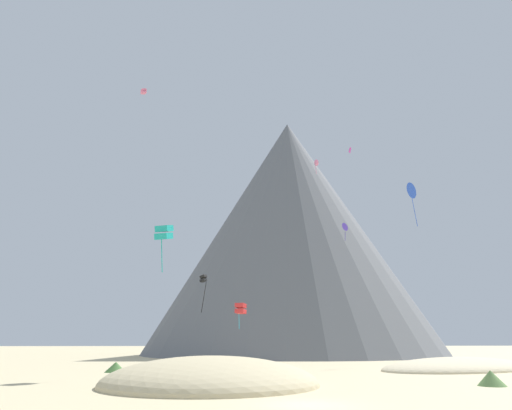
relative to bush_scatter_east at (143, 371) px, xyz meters
The scene contains 17 objects.
ground_plane 25.19m from the bush_scatter_east, 61.30° to the right, with size 400.00×400.00×0.00m, color beige.
dune_foreground_left 32.88m from the bush_scatter_east, ahead, with size 20.35×10.85×2.56m, color beige.
dune_foreground_right 7.23m from the bush_scatter_east, ahead, with size 16.98×9.46×2.05m, color beige.
dune_midground 13.95m from the bush_scatter_east, 60.31° to the right, with size 15.01×15.36×3.97m, color #CCBA8E.
bush_scatter_east is the anchor object (origin of this frame).
bush_far_right 29.63m from the bush_scatter_east, 27.15° to the right, with size 1.91×1.91×1.04m, color #668C4C.
bush_far_left 3.39m from the bush_scatter_east, 151.04° to the left, with size 2.07×2.07×0.97m, color #477238.
rock_massif 63.63m from the bush_scatter_east, 68.47° to the left, with size 88.91×88.91×53.61m.
kite_rainbow_high 45.31m from the bush_scatter_east, 108.29° to the left, with size 1.06×1.04×0.91m.
kite_pink_high 52.43m from the bush_scatter_east, 53.28° to the left, with size 1.09×1.34×2.80m.
kite_magenta_high 49.06m from the bush_scatter_east, 39.53° to the left, with size 0.70×1.16×0.97m.
kite_indigo_mid 47.60m from the bush_scatter_east, 47.99° to the left, with size 1.57×1.34×3.24m.
kite_yellow_mid 40.85m from the bush_scatter_east, 74.47° to the left, with size 1.18×2.59×2.49m.
kite_red_low 21.93m from the bush_scatter_east, 62.45° to the left, with size 1.71×1.74×3.52m.
kite_black_low 19.77m from the bush_scatter_east, 74.46° to the left, with size 1.08×1.06×5.02m.
kite_blue_mid 46.24m from the bush_scatter_east, 26.40° to the left, with size 2.19×1.67×6.80m.
kite_teal_low 13.25m from the bush_scatter_east, 62.80° to the right, with size 1.73×1.79×4.64m.
Camera 1 is at (-3.84, -23.95, 3.12)m, focal length 31.74 mm.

